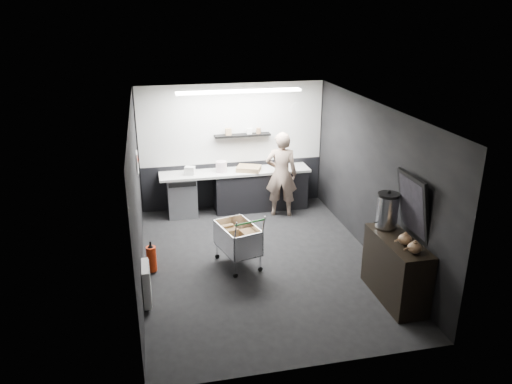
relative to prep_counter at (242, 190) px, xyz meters
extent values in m
plane|color=black|center=(-0.14, -2.42, -0.46)|extent=(5.50, 5.50, 0.00)
plane|color=white|center=(-0.14, -2.42, 2.24)|extent=(5.50, 5.50, 0.00)
plane|color=black|center=(-0.14, 0.33, 0.89)|extent=(5.50, 0.00, 5.50)
plane|color=black|center=(-0.14, -5.17, 0.89)|extent=(5.50, 0.00, 5.50)
plane|color=black|center=(-2.14, -2.42, 0.89)|extent=(0.00, 5.50, 5.50)
plane|color=black|center=(1.86, -2.42, 0.89)|extent=(0.00, 5.50, 5.50)
cube|color=silver|center=(-0.14, 0.31, 1.39)|extent=(3.95, 0.02, 1.70)
cube|color=black|center=(-0.14, 0.31, 0.04)|extent=(3.95, 0.02, 1.00)
cube|color=black|center=(0.06, 0.20, 1.16)|extent=(1.20, 0.22, 0.04)
cylinder|color=silver|center=(1.26, 0.30, 1.69)|extent=(0.20, 0.03, 0.20)
cube|color=white|center=(-2.12, -1.12, 1.09)|extent=(0.02, 0.30, 0.40)
cube|color=red|center=(-2.11, -1.12, 1.16)|extent=(0.02, 0.22, 0.10)
cube|color=silver|center=(-2.08, -3.32, -0.11)|extent=(0.10, 0.50, 0.60)
cube|color=white|center=(-0.14, -0.57, 2.21)|extent=(2.40, 0.20, 0.04)
cube|color=black|center=(0.41, 0.00, -0.03)|extent=(2.00, 0.56, 0.85)
cube|color=#BABAB5|center=(-0.14, 0.00, 0.42)|extent=(3.20, 0.60, 0.05)
cube|color=#9EA0A5|center=(-1.29, 0.00, -0.03)|extent=(0.60, 0.58, 0.85)
cube|color=black|center=(-1.29, -0.30, 0.32)|extent=(0.56, 0.02, 0.10)
imported|color=beige|center=(0.76, -0.45, 0.45)|extent=(0.75, 0.59, 1.81)
cube|color=silver|center=(-0.53, -2.42, -0.15)|extent=(0.74, 0.95, 0.02)
cube|color=silver|center=(-0.79, -2.42, 0.06)|extent=(0.24, 0.81, 0.44)
cube|color=silver|center=(-0.27, -2.42, 0.06)|extent=(0.24, 0.81, 0.44)
cube|color=silver|center=(-0.53, -2.83, 0.06)|extent=(0.53, 0.16, 0.44)
cube|color=silver|center=(-0.53, -2.01, 0.06)|extent=(0.53, 0.16, 0.44)
cylinder|color=silver|center=(-0.76, -2.80, -0.29)|extent=(0.02, 0.02, 0.30)
cylinder|color=silver|center=(-0.30, -2.80, -0.29)|extent=(0.02, 0.02, 0.30)
cylinder|color=silver|center=(-0.76, -2.04, -0.29)|extent=(0.02, 0.02, 0.30)
cylinder|color=silver|center=(-0.30, -2.04, -0.29)|extent=(0.02, 0.02, 0.30)
cylinder|color=green|center=(-0.53, -2.89, 0.53)|extent=(0.53, 0.17, 0.03)
cube|color=brown|center=(-0.65, -2.32, 0.05)|extent=(0.31, 0.35, 0.37)
cube|color=brown|center=(-0.39, -2.54, 0.03)|extent=(0.28, 0.32, 0.34)
cylinder|color=black|center=(-0.76, -2.80, -0.42)|extent=(0.08, 0.05, 0.08)
cylinder|color=black|center=(-0.76, -2.04, -0.42)|extent=(0.08, 0.05, 0.08)
cylinder|color=black|center=(-0.30, -2.80, -0.42)|extent=(0.08, 0.05, 0.08)
cylinder|color=black|center=(-0.30, -2.04, -0.42)|extent=(0.08, 0.05, 0.08)
cube|color=black|center=(1.60, -3.95, 0.03)|extent=(0.49, 1.31, 0.98)
cylinder|color=silver|center=(1.60, -3.51, 0.80)|extent=(0.33, 0.33, 0.50)
cylinder|color=black|center=(1.60, -3.51, 1.07)|extent=(0.33, 0.33, 0.04)
sphere|color=black|center=(1.60, -3.51, 1.11)|extent=(0.05, 0.05, 0.05)
ellipsoid|color=brown|center=(1.60, -4.11, 0.61)|extent=(0.20, 0.20, 0.16)
ellipsoid|color=brown|center=(1.60, -4.38, 0.61)|extent=(0.20, 0.20, 0.16)
cube|color=black|center=(1.80, -3.89, 1.01)|extent=(0.22, 0.76, 0.97)
cube|color=black|center=(1.78, -3.89, 1.01)|extent=(0.16, 0.65, 0.84)
cylinder|color=red|center=(-1.99, -2.36, -0.21)|extent=(0.16, 0.16, 0.44)
cone|color=black|center=(-1.99, -2.36, 0.03)|extent=(0.11, 0.11, 0.07)
cylinder|color=black|center=(-1.99, -2.36, 0.08)|extent=(0.03, 0.03, 0.07)
cube|color=#90734D|center=(0.15, -0.05, 0.49)|extent=(0.59, 0.53, 0.10)
cylinder|color=beige|center=(-0.43, 0.00, 0.56)|extent=(0.23, 0.23, 0.23)
cube|color=silver|center=(-1.10, -0.05, 0.53)|extent=(0.24, 0.21, 0.18)
camera|label=1|loc=(-1.87, -9.94, 3.76)|focal=35.00mm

